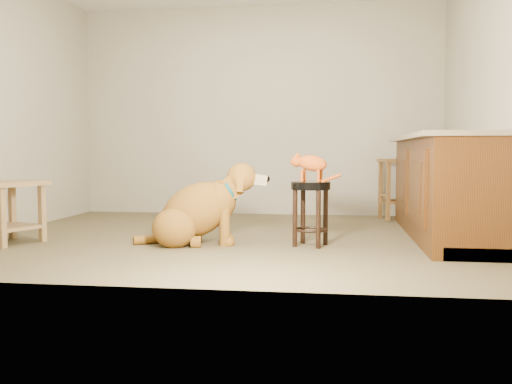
# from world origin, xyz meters

# --- Properties ---
(floor) EXTENTS (4.50, 4.00, 0.01)m
(floor) POSITION_xyz_m (0.00, 0.00, 0.00)
(floor) COLOR brown
(floor) RESTS_ON ground
(room_shell) EXTENTS (4.54, 4.04, 2.62)m
(room_shell) POSITION_xyz_m (0.00, 0.00, 1.68)
(room_shell) COLOR #A8A087
(room_shell) RESTS_ON ground
(cabinet_run) EXTENTS (0.70, 2.56, 0.94)m
(cabinet_run) POSITION_xyz_m (1.94, 0.30, 0.44)
(cabinet_run) COLOR #49270D
(cabinet_run) RESTS_ON ground
(padded_stool) EXTENTS (0.34, 0.34, 0.54)m
(padded_stool) POSITION_xyz_m (0.75, -0.39, 0.38)
(padded_stool) COLOR black
(padded_stool) RESTS_ON ground
(wood_stool) EXTENTS (0.46, 0.46, 0.71)m
(wood_stool) POSITION_xyz_m (1.68, 1.64, 0.37)
(wood_stool) COLOR brown
(wood_stool) RESTS_ON ground
(side_table) EXTENTS (0.67, 0.67, 0.54)m
(side_table) POSITION_xyz_m (-1.84, -0.60, 0.35)
(side_table) COLOR olive
(side_table) RESTS_ON ground
(golden_retriever) EXTENTS (1.16, 0.63, 0.74)m
(golden_retriever) POSITION_xyz_m (-0.20, -0.44, 0.28)
(golden_retriever) COLOR brown
(golden_retriever) RESTS_ON ground
(tabby_kitten) EXTENTS (0.43, 0.19, 0.27)m
(tabby_kitten) POSITION_xyz_m (0.74, -0.39, 0.69)
(tabby_kitten) COLOR #A94510
(tabby_kitten) RESTS_ON padded_stool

